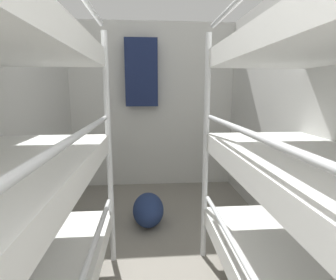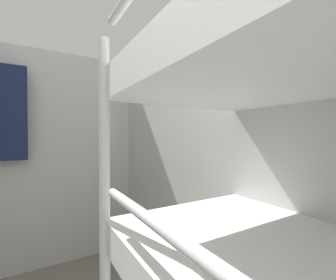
{
  "view_description": "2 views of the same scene",
  "coord_description": "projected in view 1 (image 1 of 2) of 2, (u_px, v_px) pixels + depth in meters",
  "views": [
    {
      "loc": [
        -0.08,
        0.31,
        1.39
      ],
      "look_at": [
        0.09,
        2.47,
        0.99
      ],
      "focal_mm": 28.0,
      "sensor_mm": 36.0,
      "label": 1
    },
    {
      "loc": [
        0.13,
        1.39,
        1.41
      ],
      "look_at": [
        0.7,
        2.34,
        1.39
      ],
      "focal_mm": 24.0,
      "sensor_mm": 36.0,
      "label": 2
    }
  ],
  "objects": [
    {
      "name": "wall_right",
      "position": [
        328.0,
        123.0,
        1.85
      ],
      "size": [
        0.06,
        4.23,
        2.33
      ],
      "color": "silver",
      "rests_on": "ground_plane"
    },
    {
      "name": "wall_back",
      "position": [
        153.0,
        107.0,
        3.8
      ],
      "size": [
        2.44,
        0.06,
        2.33
      ],
      "color": "silver",
      "rests_on": "ground_plane"
    },
    {
      "name": "bunk_stack_right_near",
      "position": [
        336.0,
        178.0,
        1.17
      ],
      "size": [
        0.8,
        1.79,
        1.85
      ],
      "color": "silver",
      "rests_on": "ground_plane"
    },
    {
      "name": "duffel_bag",
      "position": [
        148.0,
        210.0,
        2.76
      ],
      "size": [
        0.32,
        0.5,
        0.32
      ],
      "color": "navy",
      "rests_on": "ground_plane"
    },
    {
      "name": "hanging_coat",
      "position": [
        141.0,
        73.0,
        3.55
      ],
      "size": [
        0.44,
        0.12,
        0.9
      ],
      "color": "#192347"
    }
  ]
}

